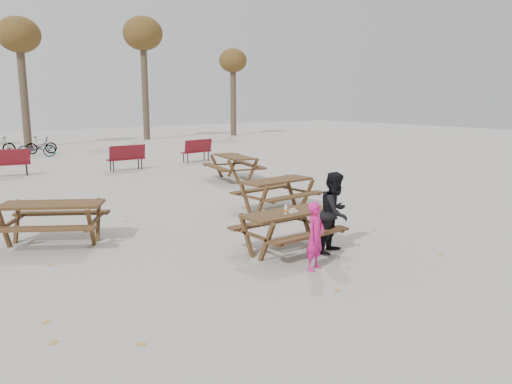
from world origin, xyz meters
TOP-DOWN VIEW (x-y plane):
  - ground at (0.00, 0.00)m, footprint 80.00×80.00m
  - main_picnic_table at (0.00, 0.00)m, footprint 1.80×1.45m
  - food_tray at (0.02, -0.10)m, footprint 0.18×0.11m
  - bread_roll at (0.02, -0.10)m, footprint 0.14×0.06m
  - soda_bottle at (-0.16, -0.12)m, footprint 0.07×0.07m
  - child at (-0.30, -1.05)m, footprint 0.49×0.40m
  - adult at (0.68, -0.57)m, footprint 0.91×0.81m
  - picnic_table_east at (2.04, 2.80)m, footprint 1.99×1.64m
  - picnic_table_north at (-3.42, 3.19)m, footprint 2.48×2.36m
  - picnic_table_far at (3.92, 7.47)m, footprint 2.00×2.31m
  - park_bench_row at (-0.14, 12.54)m, footprint 12.74×1.90m
  - tree_row at (0.90, 25.15)m, footprint 32.17×3.52m
  - fallen_leaves at (0.50, 2.50)m, footprint 11.00×11.00m

SIDE VIEW (x-z plane):
  - ground at x=0.00m, z-range 0.00..0.00m
  - fallen_leaves at x=0.50m, z-range 0.00..0.01m
  - picnic_table_east at x=2.04m, z-range 0.00..0.82m
  - picnic_table_north at x=-3.42m, z-range 0.00..0.84m
  - picnic_table_far at x=3.92m, z-range 0.00..0.87m
  - park_bench_row at x=-0.14m, z-range 0.00..1.03m
  - child at x=-0.30m, z-range 0.00..1.17m
  - main_picnic_table at x=0.00m, z-range 0.20..0.97m
  - adult at x=0.68m, z-range 0.00..1.54m
  - food_tray at x=0.02m, z-range 0.78..0.81m
  - bread_roll at x=0.02m, z-range 0.81..0.86m
  - soda_bottle at x=-0.16m, z-range 0.76..0.93m
  - tree_row at x=0.90m, z-range 2.06..10.32m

